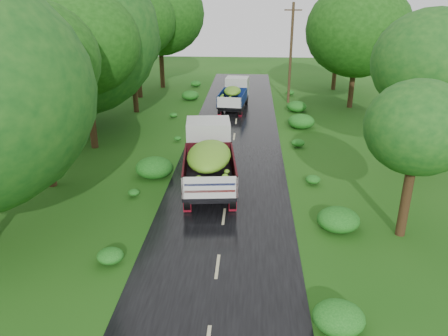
{
  "coord_description": "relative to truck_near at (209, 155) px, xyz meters",
  "views": [
    {
      "loc": [
        1.12,
        -10.07,
        9.94
      ],
      "look_at": [
        -0.11,
        9.9,
        1.7
      ],
      "focal_mm": 35.0,
      "sensor_mm": 36.0,
      "label": 1
    }
  ],
  "objects": [
    {
      "name": "road",
      "position": [
        1.03,
        -6.65,
        -1.69
      ],
      "size": [
        6.5,
        80.0,
        0.02
      ],
      "primitive_type": "cube",
      "color": "black",
      "rests_on": "ground"
    },
    {
      "name": "road_lines",
      "position": [
        1.03,
        -5.65,
        -1.68
      ],
      "size": [
        0.12,
        69.6,
        0.0
      ],
      "color": "#BFB78C",
      "rests_on": "road"
    },
    {
      "name": "truck_near",
      "position": [
        0.0,
        0.0,
        0.0
      ],
      "size": [
        3.25,
        7.37,
        3.0
      ],
      "rotation": [
        0.0,
        0.0,
        0.1
      ],
      "color": "black",
      "rests_on": "ground"
    },
    {
      "name": "truck_far",
      "position": [
        0.72,
        16.45,
        -0.31
      ],
      "size": [
        2.65,
        6.02,
        2.46
      ],
      "rotation": [
        0.0,
        0.0,
        -0.1
      ],
      "color": "black",
      "rests_on": "ground"
    },
    {
      "name": "utility_pole",
      "position": [
        5.69,
        18.98,
        2.87
      ],
      "size": [
        1.56,
        0.26,
        8.88
      ],
      "rotation": [
        0.0,
        0.0,
        -0.08
      ],
      "color": "#382616",
      "rests_on": "ground"
    },
    {
      "name": "trees_left",
      "position": [
        -8.97,
        9.33,
        5.11
      ],
      "size": [
        8.28,
        35.93,
        9.53
      ],
      "color": "black",
      "rests_on": "ground"
    },
    {
      "name": "trees_right",
      "position": [
        10.89,
        12.44,
        4.36
      ],
      "size": [
        6.1,
        32.97,
        8.61
      ],
      "color": "black",
      "rests_on": "ground"
    },
    {
      "name": "shrubs",
      "position": [
        1.03,
        2.35,
        -1.35
      ],
      "size": [
        11.9,
        44.0,
        0.7
      ],
      "color": "#145515",
      "rests_on": "ground"
    }
  ]
}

